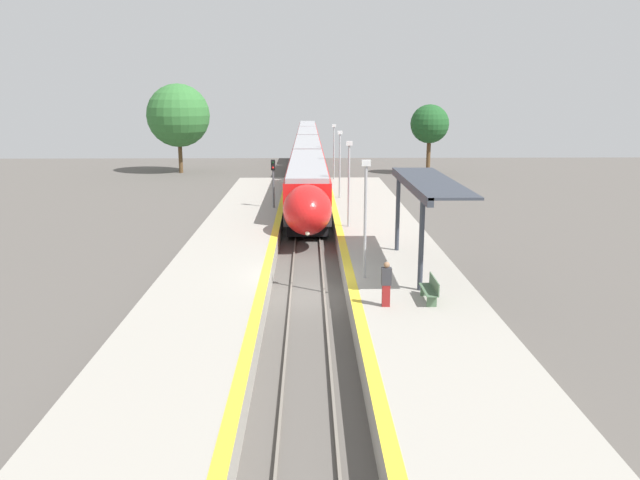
% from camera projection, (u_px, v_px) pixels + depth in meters
% --- Properties ---
extents(ground_plane, '(120.00, 120.00, 0.00)m').
position_uv_depth(ground_plane, '(308.00, 297.00, 26.56)').
color(ground_plane, '#56514C').
extents(rail_left, '(0.08, 90.00, 0.15)m').
position_uv_depth(rail_left, '(291.00, 295.00, 26.52)').
color(rail_left, slate).
rests_on(rail_left, ground_plane).
extents(rail_right, '(0.08, 90.00, 0.15)m').
position_uv_depth(rail_right, '(324.00, 295.00, 26.55)').
color(rail_right, slate).
rests_on(rail_right, ground_plane).
extents(train, '(2.82, 83.67, 3.79)m').
position_uv_depth(train, '(308.00, 149.00, 73.09)').
color(train, black).
rests_on(train, ground_plane).
extents(platform_right, '(5.01, 64.00, 0.97)m').
position_uv_depth(platform_right, '(404.00, 286.00, 26.52)').
color(platform_right, '#9E998E').
rests_on(platform_right, ground_plane).
extents(platform_left, '(4.65, 64.00, 0.97)m').
position_uv_depth(platform_left, '(215.00, 287.00, 26.37)').
color(platform_left, '#9E998E').
rests_on(platform_left, ground_plane).
extents(platform_bench, '(0.44, 1.70, 0.89)m').
position_uv_depth(platform_bench, '(431.00, 289.00, 22.95)').
color(platform_bench, '#4C6B4C').
rests_on(platform_bench, platform_right).
extents(person_waiting, '(0.36, 0.22, 1.66)m').
position_uv_depth(person_waiting, '(386.00, 283.00, 22.31)').
color(person_waiting, maroon).
rests_on(person_waiting, platform_right).
extents(railway_signal, '(0.28, 0.28, 4.19)m').
position_uv_depth(railway_signal, '(273.00, 184.00, 41.87)').
color(railway_signal, '#59595E').
rests_on(railway_signal, ground_plane).
extents(lamppost_near, '(0.36, 0.20, 4.90)m').
position_uv_depth(lamppost_near, '(365.00, 211.00, 25.40)').
color(lamppost_near, '#9E9EA3').
rests_on(lamppost_near, platform_right).
extents(lamppost_mid, '(0.36, 0.20, 4.90)m').
position_uv_depth(lamppost_mid, '(349.00, 178.00, 35.52)').
color(lamppost_mid, '#9E9EA3').
rests_on(lamppost_mid, platform_right).
extents(lamppost_far, '(0.36, 0.20, 4.90)m').
position_uv_depth(lamppost_far, '(340.00, 159.00, 45.64)').
color(lamppost_far, '#9E9EA3').
rests_on(lamppost_far, platform_right).
extents(lamppost_farthest, '(0.36, 0.20, 4.90)m').
position_uv_depth(lamppost_farthest, '(334.00, 148.00, 55.76)').
color(lamppost_farthest, '#9E9EA3').
rests_on(lamppost_farthest, platform_right).
extents(station_canopy, '(2.02, 9.43, 3.90)m').
position_uv_depth(station_canopy, '(423.00, 187.00, 26.70)').
color(station_canopy, '#333842').
rests_on(station_canopy, platform_right).
extents(background_tree_left, '(6.78, 6.78, 9.62)m').
position_uv_depth(background_tree_left, '(178.00, 116.00, 67.54)').
color(background_tree_left, brown).
rests_on(background_tree_left, ground_plane).
extents(background_tree_right, '(4.09, 4.09, 7.45)m').
position_uv_depth(background_tree_right, '(430.00, 124.00, 66.27)').
color(background_tree_right, brown).
rests_on(background_tree_right, ground_plane).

